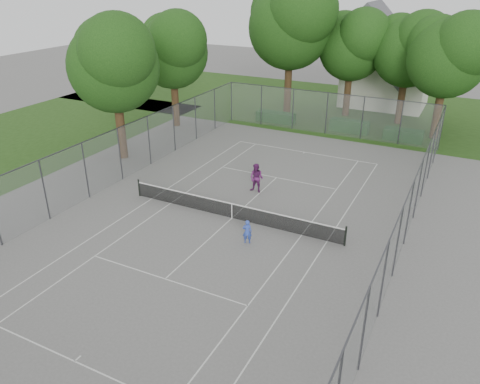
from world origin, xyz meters
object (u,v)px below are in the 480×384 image
at_px(tennis_net, 232,210).
at_px(house, 388,65).
at_px(girl_player, 247,232).
at_px(woman_player, 257,178).

relative_size(tennis_net, house, 1.29).
xyz_separation_m(girl_player, woman_player, (-2.16, 5.72, 0.28)).
xyz_separation_m(house, woman_player, (-2.67, -25.06, -3.09)).
distance_m(girl_player, woman_player, 6.12).
bearing_deg(woman_player, tennis_net, -84.67).
bearing_deg(woman_player, girl_player, -67.94).
xyz_separation_m(tennis_net, girl_player, (1.90, -1.95, 0.13)).
xyz_separation_m(house, girl_player, (-0.51, -30.78, -3.37)).
relative_size(girl_player, woman_player, 0.70).
bearing_deg(woman_player, house, 85.26).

